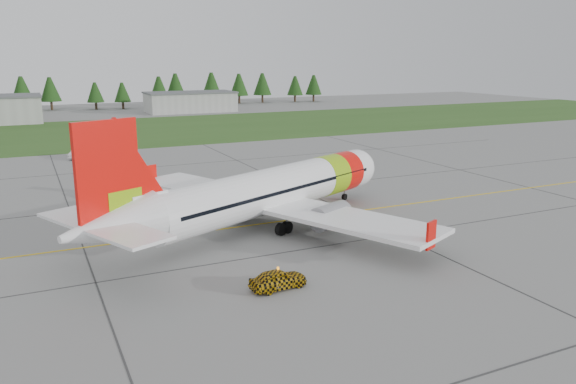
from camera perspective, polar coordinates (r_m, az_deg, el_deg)
ground at (r=44.80m, az=0.53°, el=-6.03°), size 320.00×320.00×0.00m
aircraft at (r=50.80m, az=-2.09°, el=0.05°), size 34.27×32.53×10.97m
follow_me_car at (r=37.18m, az=-1.03°, el=-6.99°), size 1.48×1.69×3.92m
service_van at (r=91.19m, az=-20.62°, el=4.72°), size 2.16×2.11×4.78m
grass_strip at (r=122.30m, az=-16.58°, el=5.93°), size 320.00×50.00×0.03m
taxi_guideline at (r=51.75m, az=-3.35°, el=-3.32°), size 120.00×0.25×0.02m
hangar_east at (r=162.38m, az=-9.89°, el=8.95°), size 24.00×12.00×5.20m
treeline at (r=177.22m, az=-19.62°, el=9.52°), size 160.00×8.00×10.00m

